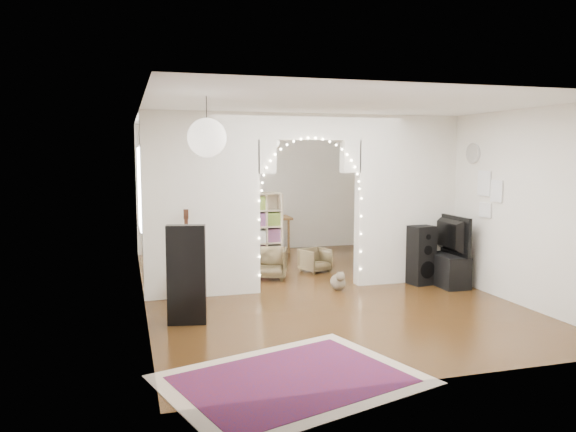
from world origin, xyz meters
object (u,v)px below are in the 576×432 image
object	(u,v)px
dining_table	(262,220)
dining_chair_left	(315,260)
floor_speaker	(421,255)
bookcase	(249,227)
acoustic_guitar	(187,267)
dining_chair_right	(270,263)
media_console	(444,269)

from	to	relation	value
dining_table	dining_chair_left	world-z (taller)	dining_table
dining_chair_left	floor_speaker	bearing A→B (deg)	-68.06
dining_table	bookcase	bearing A→B (deg)	-114.17
floor_speaker	bookcase	size ratio (longest dim) A/B	0.71
acoustic_guitar	dining_chair_right	size ratio (longest dim) A/B	1.95
dining_chair_right	bookcase	bearing A→B (deg)	108.12
media_console	dining_chair_left	bearing A→B (deg)	139.54
bookcase	dining_table	world-z (taller)	bookcase
media_console	dining_chair_left	xyz separation A→B (m)	(-1.67, 1.48, -0.04)
acoustic_guitar	media_console	bearing A→B (deg)	-2.83
floor_speaker	dining_table	bearing A→B (deg)	104.76
acoustic_guitar	floor_speaker	xyz separation A→B (m)	(3.73, -0.00, -0.01)
floor_speaker	bookcase	distance (m)	3.56
floor_speaker	dining_chair_left	xyz separation A→B (m)	(-1.32, 1.38, -0.26)
bookcase	dining_chair_right	size ratio (longest dim) A/B	2.33
floor_speaker	media_console	size ratio (longest dim) A/B	0.95
dining_chair_left	bookcase	bearing A→B (deg)	100.57
acoustic_guitar	dining_chair_right	world-z (taller)	acoustic_guitar
floor_speaker	media_console	bearing A→B (deg)	-26.06
media_console	dining_table	xyz separation A→B (m)	(-2.08, 3.85, 0.43)
acoustic_guitar	dining_chair_left	world-z (taller)	acoustic_guitar
dining_table	dining_chair_left	bearing A→B (deg)	-77.95
acoustic_guitar	media_console	size ratio (longest dim) A/B	1.11
floor_speaker	dining_chair_right	size ratio (longest dim) A/B	1.66
media_console	bookcase	xyz separation A→B (m)	(-2.56, 2.89, 0.42)
floor_speaker	dining_chair_right	distance (m)	2.50
media_console	bookcase	world-z (taller)	bookcase
acoustic_guitar	dining_chair_left	bearing A→B (deg)	28.42
floor_speaker	bookcase	xyz separation A→B (m)	(-2.21, 2.79, 0.19)
media_console	dining_chair_right	size ratio (longest dim) A/B	1.75
dining_chair_right	dining_chair_left	bearing A→B (deg)	37.28
dining_table	dining_chair_left	size ratio (longest dim) A/B	2.66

